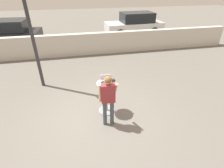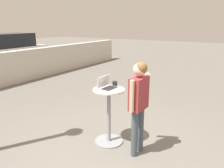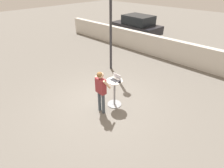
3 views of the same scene
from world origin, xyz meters
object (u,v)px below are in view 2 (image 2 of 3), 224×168
at_px(laptop, 107,86).
at_px(standing_person, 139,98).
at_px(cafe_table, 109,115).
at_px(parked_car_near_street, 7,50).
at_px(coffee_mug, 115,84).

distance_m(laptop, standing_person, 0.64).
relative_size(laptop, standing_person, 0.22).
xyz_separation_m(laptop, standing_person, (-0.06, -0.63, -0.09)).
xyz_separation_m(cafe_table, parked_car_near_street, (3.79, 8.65, 0.29)).
height_order(coffee_mug, standing_person, standing_person).
bearing_deg(parked_car_near_street, coffee_mug, -112.44).
relative_size(coffee_mug, parked_car_near_street, 0.03).
height_order(laptop, parked_car_near_street, parked_car_near_street).
bearing_deg(laptop, parked_car_near_street, 66.28).
bearing_deg(cafe_table, laptop, 85.82).
bearing_deg(standing_person, coffee_mug, 65.61).
distance_m(standing_person, parked_car_near_street, 10.03).
height_order(laptop, standing_person, standing_person).
relative_size(cafe_table, parked_car_near_street, 0.24).
xyz_separation_m(cafe_table, standing_person, (-0.06, -0.60, 0.44)).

